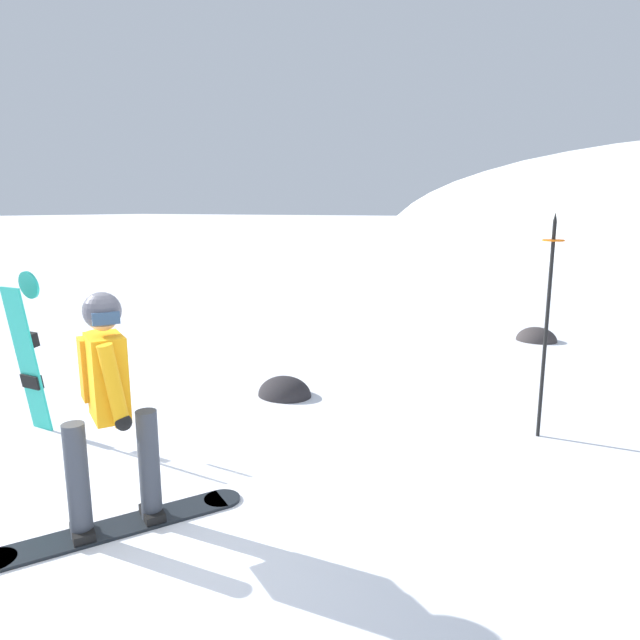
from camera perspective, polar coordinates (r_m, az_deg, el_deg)
ground_plane at (r=4.35m, az=-21.49°, el=-20.82°), size 300.00×300.00×0.00m
snowboarder_main at (r=4.18m, az=-20.62°, el=-8.13°), size 1.10×1.61×1.71m
spare_snowboard at (r=6.35m, az=-27.47°, el=-2.93°), size 0.28×0.25×1.65m
piste_marker_near at (r=5.85m, az=22.05°, el=0.60°), size 0.20×0.20×2.22m
rock_dark at (r=6.96m, az=-3.61°, el=-7.64°), size 0.68×0.57×0.47m
rock_mid at (r=10.42m, az=21.06°, el=-1.97°), size 0.68×0.58×0.47m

